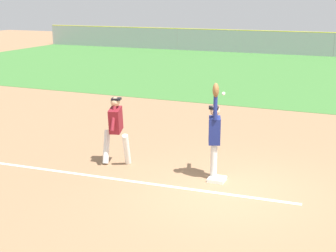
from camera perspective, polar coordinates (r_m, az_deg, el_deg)
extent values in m
plane|color=#936D4C|center=(10.77, 6.94, -7.59)|extent=(81.00, 81.00, 0.00)
cube|color=#3D7533|center=(27.50, 17.18, 5.67)|extent=(47.23, 18.21, 0.01)
cube|color=white|center=(12.30, -13.73, -5.00)|extent=(11.99, 0.72, 0.01)
cube|color=white|center=(11.32, 5.74, -6.21)|extent=(0.39, 0.39, 0.08)
cylinder|color=silver|center=(11.47, 5.35, -3.87)|extent=(0.19, 0.19, 0.85)
cylinder|color=silver|center=(11.28, 5.37, -4.19)|extent=(0.19, 0.19, 0.85)
cube|color=navy|center=(11.16, 5.45, -0.50)|extent=(0.39, 0.50, 0.60)
sphere|color=#DBAD84|center=(11.05, 5.51, 1.77)|extent=(0.29, 0.29, 0.23)
cube|color=black|center=(11.03, 5.36, 2.15)|extent=(0.27, 0.26, 0.05)
cylinder|color=navy|center=(10.80, 5.55, 2.31)|extent=(0.11, 0.11, 0.62)
cylinder|color=navy|center=(11.30, 5.47, 1.26)|extent=(0.28, 0.62, 0.09)
ellipsoid|color=brown|center=(10.73, 5.60, 4.19)|extent=(0.22, 0.31, 0.32)
cylinder|color=white|center=(12.17, -4.85, -2.74)|extent=(0.25, 0.46, 0.85)
cylinder|color=white|center=(12.45, -7.20, -2.40)|extent=(0.25, 0.46, 0.85)
cube|color=maroon|center=(12.11, -6.13, 0.71)|extent=(0.38, 0.57, 0.66)
sphere|color=#DBAD84|center=(12.01, -6.19, 2.81)|extent=(0.28, 0.28, 0.23)
cube|color=black|center=(11.98, -6.06, 3.16)|extent=(0.26, 0.25, 0.05)
cylinder|color=maroon|center=(12.30, -5.89, 1.33)|extent=(0.19, 0.41, 0.58)
cylinder|color=maroon|center=(11.88, -6.41, 0.84)|extent=(0.19, 0.41, 0.58)
sphere|color=white|center=(10.91, 6.50, 3.77)|extent=(0.07, 0.07, 0.07)
cube|color=#93999E|center=(36.41, 18.86, 8.94)|extent=(47.23, 0.06, 1.64)
cylinder|color=yellow|center=(36.35, 18.97, 10.27)|extent=(47.23, 0.06, 0.06)
cylinder|color=gray|center=(44.82, -13.28, 10.31)|extent=(0.08, 0.08, 1.64)
cylinder|color=gray|center=(39.09, 1.11, 10.07)|extent=(0.08, 0.08, 1.64)
cylinder|color=gray|center=(36.41, 18.86, 8.94)|extent=(0.08, 0.08, 1.64)
cube|color=tan|center=(41.78, 8.94, 9.88)|extent=(4.43, 1.97, 0.55)
cube|color=#2D333D|center=(41.75, 8.96, 10.53)|extent=(2.23, 1.78, 0.40)
cylinder|color=black|center=(42.43, 11.15, 9.48)|extent=(0.60, 0.23, 0.60)
cylinder|color=black|center=(40.58, 10.63, 9.27)|extent=(0.60, 0.23, 0.60)
cylinder|color=black|center=(43.07, 7.31, 9.71)|extent=(0.60, 0.23, 0.60)
cylinder|color=black|center=(41.25, 6.63, 9.51)|extent=(0.60, 0.23, 0.60)
cube|color=#B21E1E|center=(40.54, 17.14, 9.26)|extent=(4.42, 1.96, 0.55)
cube|color=#2D333D|center=(40.50, 17.20, 9.92)|extent=(2.22, 1.78, 0.40)
cylinder|color=black|center=(39.48, 19.05, 8.57)|extent=(0.60, 0.23, 0.60)
cylinder|color=black|center=(41.69, 15.28, 9.15)|extent=(0.60, 0.23, 0.60)
cylinder|color=black|center=(39.82, 14.85, 8.93)|extent=(0.60, 0.23, 0.60)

